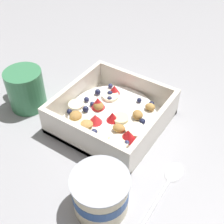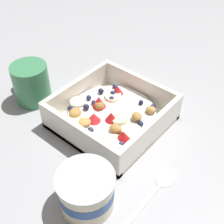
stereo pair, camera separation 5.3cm
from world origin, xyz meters
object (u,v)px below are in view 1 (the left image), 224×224
object	(u,v)px
fruit_bowl	(112,116)
yogurt_cup	(101,193)
spoon	(168,181)
coffee_mug	(25,89)

from	to	relation	value
fruit_bowl	yogurt_cup	world-z (taller)	yogurt_cup
spoon	yogurt_cup	size ratio (longest dim) A/B	1.84
fruit_bowl	yogurt_cup	size ratio (longest dim) A/B	2.19
spoon	coffee_mug	world-z (taller)	coffee_mug
fruit_bowl	yogurt_cup	bearing A→B (deg)	118.42
fruit_bowl	yogurt_cup	xyz separation A→B (m)	(-0.09, 0.17, 0.01)
spoon	yogurt_cup	xyz separation A→B (m)	(0.07, 0.10, 0.03)
spoon	coffee_mug	bearing A→B (deg)	-2.81
spoon	yogurt_cup	distance (m)	0.13
yogurt_cup	coffee_mug	size ratio (longest dim) A/B	0.86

